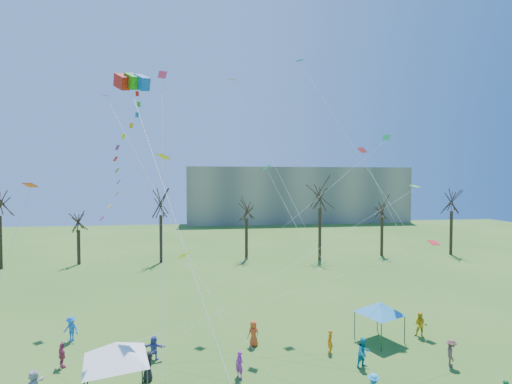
{
  "coord_description": "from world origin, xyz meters",
  "views": [
    {
      "loc": [
        -2.82,
        -14.9,
        11.7
      ],
      "look_at": [
        -0.11,
        5.0,
        11.0
      ],
      "focal_mm": 25.0,
      "sensor_mm": 36.0,
      "label": 1
    }
  ],
  "objects": [
    {
      "name": "small_kites_aloft",
      "position": [
        0.92,
        11.34,
        13.45
      ],
      "size": [
        27.53,
        18.17,
        33.74
      ],
      "color": "#F1350C",
      "rests_on": "ground"
    },
    {
      "name": "canopy_tent_white",
      "position": [
        -7.58,
        4.08,
        2.78
      ],
      "size": [
        4.22,
        4.22,
        3.28
      ],
      "color": "#3F3F44",
      "rests_on": "ground"
    },
    {
      "name": "canopy_tent_blue",
      "position": [
        9.52,
        9.19,
        2.39
      ],
      "size": [
        3.47,
        3.47,
        2.82
      ],
      "color": "#3F3F44",
      "rests_on": "ground"
    },
    {
      "name": "festival_crowd",
      "position": [
        -0.77,
        5.75,
        0.86
      ],
      "size": [
        26.9,
        12.68,
        1.85
      ],
      "color": "#B53616",
      "rests_on": "ground"
    },
    {
      "name": "bare_tree_row",
      "position": [
        3.8,
        35.86,
        7.5
      ],
      "size": [
        70.49,
        7.62,
        11.81
      ],
      "color": "black",
      "rests_on": "ground"
    },
    {
      "name": "big_box_kite",
      "position": [
        -7.66,
        7.6,
        13.09
      ],
      "size": [
        4.59,
        8.03,
        21.68
      ],
      "color": "red",
      "rests_on": "ground"
    },
    {
      "name": "distant_building",
      "position": [
        22.0,
        82.0,
        7.5
      ],
      "size": [
        60.0,
        14.0,
        15.0
      ],
      "primitive_type": "cube",
      "color": "gray",
      "rests_on": "ground"
    }
  ]
}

